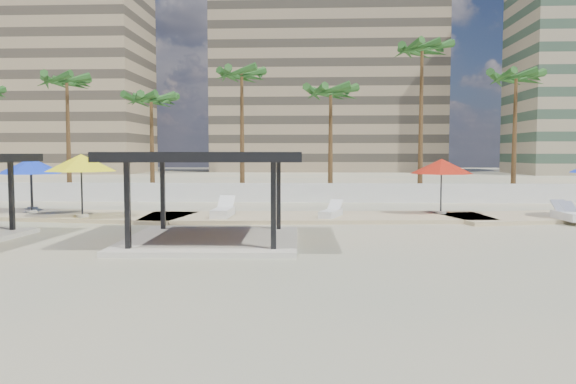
% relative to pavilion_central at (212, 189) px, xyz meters
% --- Properties ---
extents(ground, '(200.00, 200.00, 0.00)m').
position_rel_pavilion_central_xyz_m(ground, '(1.61, 0.10, -1.88)').
color(ground, '#CEB488').
rests_on(ground, ground).
extents(promenade, '(44.45, 7.97, 0.24)m').
position_rel_pavilion_central_xyz_m(promenade, '(3.61, 7.76, -1.82)').
color(promenade, '#C6B284').
rests_on(promenade, ground).
extents(boundary_wall, '(56.00, 0.30, 1.20)m').
position_rel_pavilion_central_xyz_m(boundary_wall, '(1.61, 16.10, -1.28)').
color(boundary_wall, silver).
rests_on(boundary_wall, ground).
extents(building_west, '(34.00, 16.00, 32.40)m').
position_rel_pavilion_central_xyz_m(building_west, '(-40.39, 68.10, 13.39)').
color(building_west, '#937F60').
rests_on(building_west, ground).
extents(building_mid, '(38.00, 16.00, 30.40)m').
position_rel_pavilion_central_xyz_m(building_mid, '(5.61, 78.10, 12.39)').
color(building_mid, '#847259').
rests_on(building_mid, ground).
extents(pavilion_central, '(6.38, 6.38, 3.15)m').
position_rel_pavilion_central_xyz_m(pavilion_central, '(0.00, 0.00, 0.00)').
color(pavilion_central, beige).
rests_on(pavilion_central, ground).
extents(umbrella_a, '(3.86, 3.86, 2.68)m').
position_rel_pavilion_central_xyz_m(umbrella_a, '(-11.15, 9.30, 0.60)').
color(umbrella_a, beige).
rests_on(umbrella_a, promenade).
extents(umbrella_b, '(3.47, 3.47, 2.88)m').
position_rel_pavilion_central_xyz_m(umbrella_b, '(-7.07, 5.90, 0.78)').
color(umbrella_b, beige).
rests_on(umbrella_b, promenade).
extents(umbrella_c, '(3.71, 3.71, 2.65)m').
position_rel_pavilion_central_xyz_m(umbrella_c, '(9.66, 8.13, 0.58)').
color(umbrella_c, beige).
rests_on(umbrella_c, promenade).
extents(umbrella_f, '(3.38, 3.38, 2.63)m').
position_rel_pavilion_central_xyz_m(umbrella_f, '(-10.33, 7.62, 0.57)').
color(umbrella_f, beige).
rests_on(umbrella_f, promenade).
extents(lounger_a, '(0.84, 2.39, 0.89)m').
position_rel_pavilion_central_xyz_m(lounger_a, '(-0.67, 6.48, -1.48)').
color(lounger_a, silver).
rests_on(lounger_a, promenade).
extents(lounger_b, '(1.22, 2.04, 0.74)m').
position_rel_pavilion_central_xyz_m(lounger_b, '(4.32, 6.58, -1.52)').
color(lounger_b, silver).
rests_on(lounger_b, promenade).
extents(lounger_d, '(0.82, 2.18, 0.81)m').
position_rel_pavilion_central_xyz_m(lounger_d, '(14.73, 5.95, -1.50)').
color(lounger_d, silver).
rests_on(lounger_d, promenade).
extents(palm_b, '(3.00, 3.00, 8.85)m').
position_rel_pavilion_central_xyz_m(palm_b, '(-13.39, 18.80, 5.83)').
color(palm_b, brown).
rests_on(palm_b, ground).
extents(palm_c, '(3.00, 3.00, 7.54)m').
position_rel_pavilion_central_xyz_m(palm_c, '(-7.39, 18.20, 4.60)').
color(palm_c, brown).
rests_on(palm_c, ground).
extents(palm_d, '(3.00, 3.00, 9.25)m').
position_rel_pavilion_central_xyz_m(palm_d, '(-1.39, 19.00, 6.21)').
color(palm_d, brown).
rests_on(palm_d, ground).
extents(palm_e, '(3.00, 3.00, 7.98)m').
position_rel_pavilion_central_xyz_m(palm_e, '(4.61, 18.50, 5.01)').
color(palm_e, brown).
rests_on(palm_e, ground).
extents(palm_f, '(3.00, 3.00, 10.76)m').
position_rel_pavilion_central_xyz_m(palm_f, '(10.61, 18.70, 7.62)').
color(palm_f, brown).
rests_on(palm_f, ground).
extents(palm_g, '(3.00, 3.00, 8.86)m').
position_rel_pavilion_central_xyz_m(palm_g, '(16.61, 18.30, 5.85)').
color(palm_g, brown).
rests_on(palm_g, ground).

